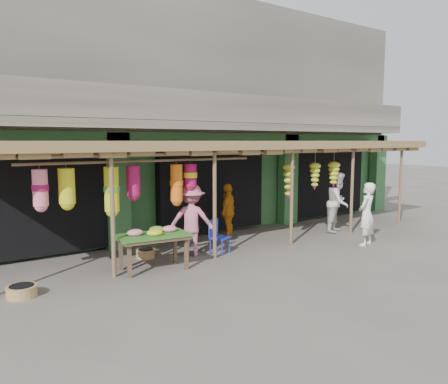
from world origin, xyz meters
TOP-DOWN VIEW (x-y plane):
  - ground at (0.00, 0.00)m, footprint 80.00×80.00m
  - building at (-0.00, 4.87)m, footprint 16.40×6.80m
  - awning at (-0.14, 0.81)m, footprint 14.00×2.70m
  - flower_table at (-3.09, -0.19)m, footprint 1.62×1.06m
  - blue_chair at (-1.18, 0.16)m, footprint 0.53×0.54m
  - basket_mid at (-5.79, -0.35)m, footprint 0.62×0.62m
  - basket_right at (-2.83, 0.79)m, footprint 0.46×0.46m
  - person_front at (2.54, -1.46)m, footprint 0.70×0.56m
  - person_right at (3.32, 0.16)m, footprint 1.11×1.00m
  - person_vendor at (0.00, 1.34)m, footprint 0.98×0.86m
  - person_shopper at (-1.82, 0.33)m, footprint 1.30×1.21m

SIDE VIEW (x-z plane):
  - ground at x=0.00m, z-range 0.00..0.00m
  - basket_mid at x=-5.79m, z-range 0.00..0.20m
  - basket_right at x=-2.83m, z-range 0.00..0.21m
  - blue_chair at x=-1.18m, z-range 0.05..0.89m
  - flower_table at x=-3.09m, z-range 0.28..1.19m
  - person_vendor at x=0.00m, z-range 0.00..1.59m
  - person_front at x=2.54m, z-range 0.00..1.69m
  - person_shopper at x=-1.82m, z-range 0.00..1.76m
  - person_right at x=3.32m, z-range 0.00..1.85m
  - awning at x=-0.14m, z-range 1.19..3.98m
  - building at x=0.00m, z-range -0.13..6.87m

